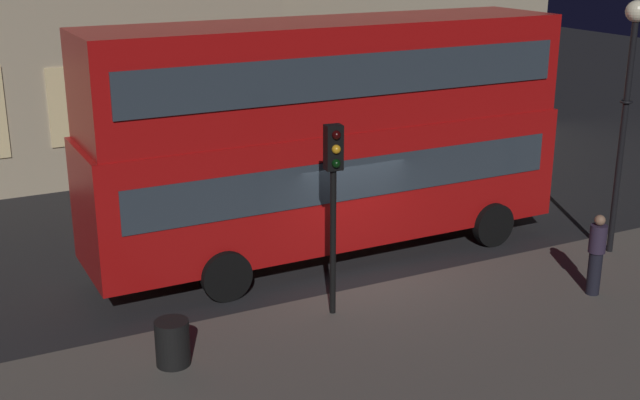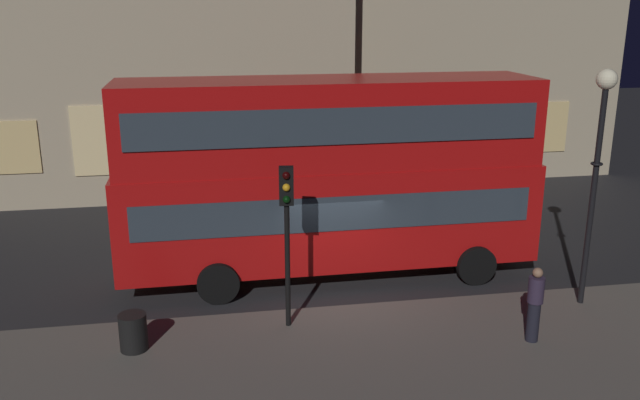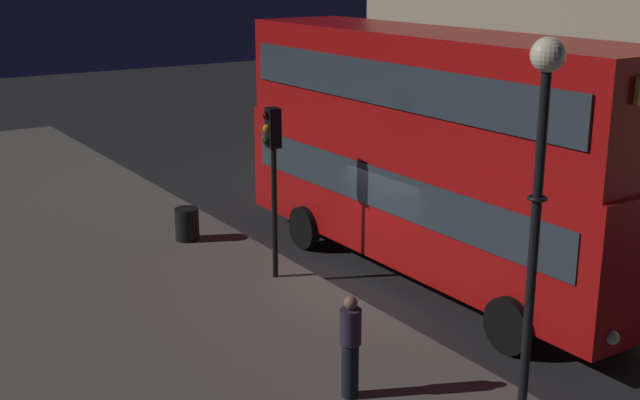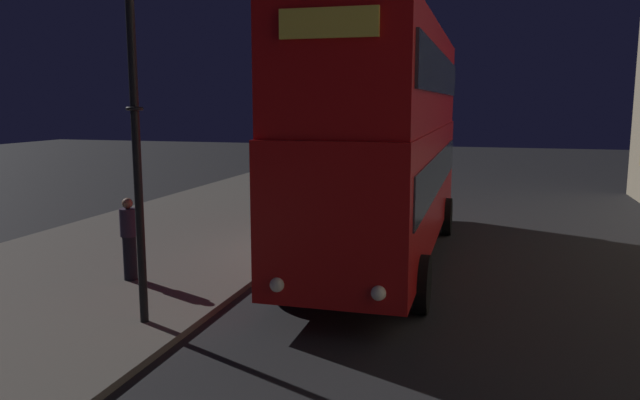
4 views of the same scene
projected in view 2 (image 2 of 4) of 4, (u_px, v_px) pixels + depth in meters
ground_plane at (335, 295)px, 17.41m from camera, size 80.00×80.00×0.00m
sidewalk_slab at (382, 393)px, 12.92m from camera, size 44.00×7.69×0.12m
building_with_clock at (145, 11)px, 27.07m from camera, size 15.80×8.03×14.10m
double_decker_bus at (329, 170)px, 17.85m from camera, size 11.34×2.93×5.45m
traffic_light_near_kerb at (287, 213)px, 14.74m from camera, size 0.35×0.38×3.78m
street_lamp at (599, 141)px, 15.55m from camera, size 0.48×0.48×5.77m
pedestrian at (535, 304)px, 14.56m from camera, size 0.35×0.35×1.72m
litter_bin at (133, 332)px, 14.31m from camera, size 0.60×0.60×0.82m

